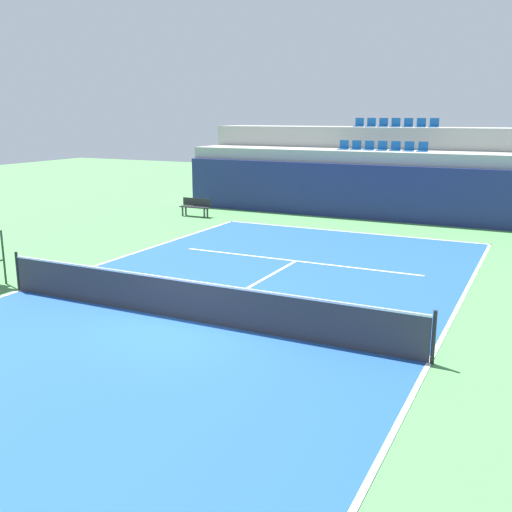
# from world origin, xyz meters

# --- Properties ---
(ground_plane) EXTENTS (80.00, 80.00, 0.00)m
(ground_plane) POSITION_xyz_m (0.00, 0.00, 0.00)
(ground_plane) COLOR #4C8C4C
(court_surface) EXTENTS (11.00, 24.00, 0.01)m
(court_surface) POSITION_xyz_m (0.00, 0.00, 0.01)
(court_surface) COLOR #1E4C99
(court_surface) RESTS_ON ground_plane
(baseline_far) EXTENTS (11.00, 0.10, 0.00)m
(baseline_far) POSITION_xyz_m (0.00, 11.95, 0.01)
(baseline_far) COLOR white
(baseline_far) RESTS_ON court_surface
(sideline_left) EXTENTS (0.10, 24.00, 0.00)m
(sideline_left) POSITION_xyz_m (-5.45, 0.00, 0.01)
(sideline_left) COLOR white
(sideline_left) RESTS_ON court_surface
(sideline_right) EXTENTS (0.10, 24.00, 0.00)m
(sideline_right) POSITION_xyz_m (5.45, 0.00, 0.01)
(sideline_right) COLOR white
(sideline_right) RESTS_ON court_surface
(service_line_far) EXTENTS (8.26, 0.10, 0.00)m
(service_line_far) POSITION_xyz_m (0.00, 6.40, 0.01)
(service_line_far) COLOR white
(service_line_far) RESTS_ON court_surface
(centre_service_line) EXTENTS (0.10, 6.40, 0.00)m
(centre_service_line) POSITION_xyz_m (0.00, 3.20, 0.01)
(centre_service_line) COLOR white
(centre_service_line) RESTS_ON court_surface
(back_wall) EXTENTS (18.96, 0.30, 2.48)m
(back_wall) POSITION_xyz_m (0.00, 15.25, 1.24)
(back_wall) COLOR navy
(back_wall) RESTS_ON ground_plane
(stands_tier_lower) EXTENTS (18.96, 2.40, 3.05)m
(stands_tier_lower) POSITION_xyz_m (0.00, 16.60, 1.52)
(stands_tier_lower) COLOR #9E9E99
(stands_tier_lower) RESTS_ON ground_plane
(stands_tier_upper) EXTENTS (18.96, 2.40, 4.08)m
(stands_tier_upper) POSITION_xyz_m (0.00, 19.00, 2.04)
(stands_tier_upper) COLOR #9E9E99
(stands_tier_upper) RESTS_ON ground_plane
(seating_row_lower) EXTENTS (4.18, 0.44, 0.44)m
(seating_row_lower) POSITION_xyz_m (0.00, 16.69, 3.17)
(seating_row_lower) COLOR #145193
(seating_row_lower) RESTS_ON stands_tier_lower
(seating_row_upper) EXTENTS (4.18, 0.44, 0.44)m
(seating_row_upper) POSITION_xyz_m (0.00, 19.09, 4.20)
(seating_row_upper) COLOR #145193
(seating_row_upper) RESTS_ON stands_tier_upper
(tennis_net) EXTENTS (11.08, 0.08, 1.07)m
(tennis_net) POSITION_xyz_m (0.00, 0.00, 0.51)
(tennis_net) COLOR black
(tennis_net) RESTS_ON court_surface
(player_bench) EXTENTS (1.50, 0.40, 0.85)m
(player_bench) POSITION_xyz_m (-7.65, 12.46, 0.51)
(player_bench) COLOR #232328
(player_bench) RESTS_ON ground_plane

